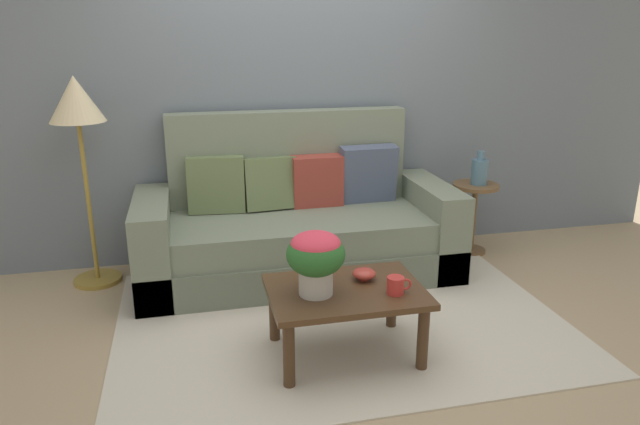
% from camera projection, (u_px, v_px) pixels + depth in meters
% --- Properties ---
extents(ground_plane, '(14.00, 14.00, 0.00)m').
position_uv_depth(ground_plane, '(340.00, 321.00, 3.63)').
color(ground_plane, tan).
extents(wall_back, '(6.40, 0.12, 2.88)m').
position_uv_depth(wall_back, '(298.00, 71.00, 4.42)').
color(wall_back, slate).
rests_on(wall_back, ground).
extents(area_rug, '(2.72, 1.97, 0.01)m').
position_uv_depth(area_rug, '(340.00, 319.00, 3.65)').
color(area_rug, beige).
rests_on(area_rug, ground).
extents(couch, '(2.27, 0.92, 1.16)m').
position_uv_depth(couch, '(297.00, 227.00, 4.27)').
color(couch, '#626B59').
rests_on(couch, ground).
extents(coffee_table, '(0.84, 0.60, 0.40)m').
position_uv_depth(coffee_table, '(346.00, 300.00, 3.16)').
color(coffee_table, '#442D1B').
rests_on(coffee_table, ground).
extents(side_table, '(0.36, 0.36, 0.57)m').
position_uv_depth(side_table, '(474.00, 206.00, 4.64)').
color(side_table, brown).
rests_on(side_table, ground).
extents(floor_lamp, '(0.36, 0.36, 1.46)m').
position_uv_depth(floor_lamp, '(78.00, 116.00, 3.84)').
color(floor_lamp, olive).
rests_on(floor_lamp, ground).
extents(potted_plant, '(0.31, 0.31, 0.34)m').
position_uv_depth(potted_plant, '(316.00, 256.00, 3.01)').
color(potted_plant, '#B7B2A8').
rests_on(potted_plant, coffee_table).
extents(coffee_mug, '(0.14, 0.09, 0.09)m').
position_uv_depth(coffee_mug, '(396.00, 285.00, 3.07)').
color(coffee_mug, red).
rests_on(coffee_mug, coffee_table).
extents(snack_bowl, '(0.13, 0.13, 0.07)m').
position_uv_depth(snack_bowl, '(364.00, 274.00, 3.24)').
color(snack_bowl, '#B2382D').
rests_on(snack_bowl, coffee_table).
extents(table_vase, '(0.13, 0.13, 0.26)m').
position_uv_depth(table_vase, '(480.00, 171.00, 4.55)').
color(table_vase, slate).
rests_on(table_vase, side_table).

